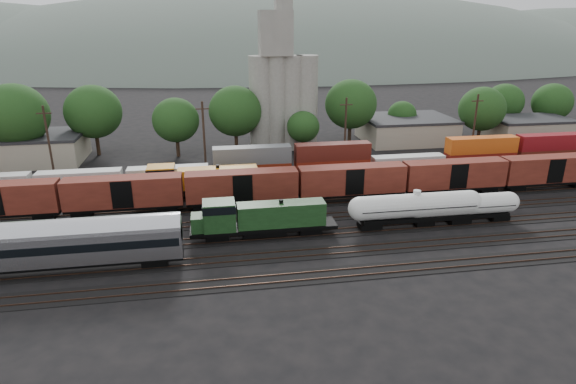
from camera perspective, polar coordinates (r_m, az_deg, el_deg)
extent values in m
plane|color=black|center=(62.63, 1.53, -3.12)|extent=(600.00, 600.00, 0.00)
cube|color=black|center=(49.47, 4.89, -9.75)|extent=(180.00, 3.20, 0.08)
cube|color=#382319|center=(48.83, 5.10, -10.07)|extent=(180.00, 0.08, 0.16)
cube|color=#382319|center=(50.04, 4.69, -9.27)|extent=(180.00, 0.08, 0.16)
cube|color=black|center=(53.75, 3.58, -7.17)|extent=(180.00, 3.20, 0.08)
cube|color=#382319|center=(53.09, 3.75, -7.44)|extent=(180.00, 0.08, 0.16)
cube|color=#382319|center=(54.33, 3.41, -6.76)|extent=(180.00, 0.08, 0.16)
cube|color=black|center=(58.13, 2.47, -4.98)|extent=(180.00, 3.20, 0.08)
cube|color=#382319|center=(57.46, 2.62, -5.20)|extent=(180.00, 0.08, 0.16)
cube|color=#382319|center=(58.74, 2.33, -4.62)|extent=(180.00, 0.08, 0.16)
cube|color=black|center=(62.62, 1.53, -3.09)|extent=(180.00, 3.20, 0.08)
cube|color=#382319|center=(61.94, 1.66, -3.28)|extent=(180.00, 0.08, 0.16)
cube|color=#382319|center=(63.23, 1.41, -2.78)|extent=(180.00, 0.08, 0.16)
cube|color=black|center=(67.17, 0.72, -1.46)|extent=(180.00, 3.20, 0.08)
cube|color=#382319|center=(66.48, 0.83, -1.61)|extent=(180.00, 0.08, 0.16)
cube|color=#382319|center=(67.80, 0.61, -1.18)|extent=(180.00, 0.08, 0.16)
cube|color=black|center=(71.78, 0.01, -0.03)|extent=(180.00, 3.20, 0.08)
cube|color=#382319|center=(71.09, 0.11, -0.17)|extent=(180.00, 0.08, 0.16)
cube|color=#382319|center=(72.42, -0.08, 0.22)|extent=(180.00, 0.08, 0.16)
cube|color=black|center=(76.45, -0.61, 1.22)|extent=(180.00, 3.20, 0.08)
cube|color=#382319|center=(75.75, -0.53, 1.10)|extent=(180.00, 0.08, 0.16)
cube|color=#382319|center=(77.09, -0.69, 1.44)|extent=(180.00, 0.08, 0.16)
cube|color=black|center=(56.81, -2.86, -4.19)|extent=(17.17, 2.93, 0.40)
cube|color=black|center=(57.00, -2.85, -4.61)|extent=(5.05, 2.22, 0.81)
cube|color=#183A18|center=(56.45, -0.80, -2.60)|extent=(10.30, 2.42, 2.73)
cube|color=#183A18|center=(55.78, -8.15, -2.75)|extent=(3.64, 2.93, 3.33)
cube|color=black|center=(55.39, -8.21, -1.74)|extent=(3.74, 3.03, 0.91)
cube|color=#183A18|center=(56.10, -10.57, -3.61)|extent=(1.62, 2.42, 1.82)
cylinder|color=black|center=(55.89, -0.81, -1.16)|extent=(0.50, 0.50, 0.50)
cube|color=black|center=(56.79, -8.38, -5.13)|extent=(2.63, 2.02, 0.71)
cube|color=black|center=(57.90, 2.58, -4.42)|extent=(2.63, 2.02, 0.71)
cylinder|color=silver|center=(61.07, 14.92, -1.52)|extent=(14.26, 2.94, 2.94)
sphere|color=silver|center=(58.56, 8.54, -1.97)|extent=(2.94, 2.94, 2.94)
sphere|color=silver|center=(64.27, 20.73, -1.09)|extent=(2.94, 2.94, 2.94)
cylinder|color=silver|center=(60.50, 15.06, -0.04)|extent=(0.91, 0.91, 0.51)
cube|color=black|center=(61.07, 14.92, -1.52)|extent=(14.58, 3.08, 0.08)
cube|color=black|center=(61.66, 14.79, -2.92)|extent=(13.77, 2.23, 0.51)
cube|color=black|center=(59.81, 9.62, -3.87)|extent=(2.63, 2.03, 0.71)
cube|color=black|center=(64.43, 19.49, -3.01)|extent=(2.63, 2.03, 0.71)
cylinder|color=silver|center=(63.97, 20.03, -1.42)|extent=(12.48, 2.57, 2.57)
sphere|color=silver|center=(61.20, 14.92, -1.81)|extent=(2.57, 2.57, 2.57)
sphere|color=silver|center=(67.21, 24.68, -1.05)|extent=(2.57, 2.57, 2.57)
cylinder|color=silver|center=(63.49, 20.19, -0.18)|extent=(0.80, 0.80, 0.44)
cube|color=black|center=(63.97, 20.03, -1.42)|extent=(12.76, 2.69, 0.07)
cube|color=black|center=(64.47, 19.89, -2.59)|extent=(12.05, 1.95, 0.44)
cube|color=black|center=(62.38, 15.72, -3.40)|extent=(2.30, 1.77, 0.62)
cube|color=black|center=(67.25, 23.65, -2.67)|extent=(2.30, 1.77, 0.62)
cube|color=silver|center=(53.63, -25.59, -5.96)|extent=(24.41, 2.95, 3.05)
cylinder|color=silver|center=(53.03, -25.84, -4.47)|extent=(24.41, 2.95, 2.95)
cube|color=black|center=(53.48, -25.65, -5.61)|extent=(23.92, 3.01, 0.85)
cube|color=black|center=(54.30, -25.34, -7.51)|extent=(24.41, 2.64, 0.41)
cube|color=black|center=(52.66, -15.45, -7.76)|extent=(2.64, 2.03, 0.71)
cube|color=black|center=(70.48, -10.06, 0.40)|extent=(18.83, 3.03, 0.42)
cube|color=black|center=(70.63, -10.04, 0.04)|extent=(5.23, 2.30, 0.84)
cube|color=#C77711|center=(69.96, -8.29, 1.76)|extent=(11.30, 2.51, 2.82)
cube|color=#C77711|center=(70.20, -14.76, 1.63)|extent=(3.77, 3.03, 3.45)
cube|color=black|center=(69.88, -14.84, 2.48)|extent=(3.87, 3.14, 0.94)
cube|color=#C77711|center=(70.75, -16.83, 0.90)|extent=(1.67, 2.51, 1.88)
cylinder|color=black|center=(69.50, -8.35, 2.99)|extent=(0.52, 0.52, 0.52)
cube|color=black|center=(71.07, -14.88, -0.39)|extent=(2.72, 2.09, 0.73)
cube|color=black|center=(70.85, -5.16, 0.15)|extent=(2.72, 2.09, 0.73)
cube|color=black|center=(66.79, -18.71, -1.61)|extent=(15.00, 2.60, 0.40)
cube|color=#5D2016|center=(66.09, -18.91, 0.08)|extent=(15.00, 2.90, 3.80)
cube|color=black|center=(65.94, -5.42, -0.89)|extent=(15.00, 2.60, 0.40)
cube|color=#5D2016|center=(65.23, -5.48, 0.84)|extent=(15.00, 2.90, 3.80)
cube|color=black|center=(68.62, 7.50, -0.13)|extent=(15.00, 2.60, 0.40)
cube|color=#5D2016|center=(67.94, 7.58, 1.53)|extent=(15.00, 2.90, 3.80)
cube|color=black|center=(74.46, 18.92, 0.54)|extent=(15.00, 2.60, 0.40)
cube|color=#5D2016|center=(73.84, 19.10, 2.08)|extent=(15.00, 2.90, 3.80)
cube|color=black|center=(82.79, 28.37, 1.09)|extent=(15.00, 2.60, 0.40)
cube|color=#5D2016|center=(82.23, 28.61, 2.47)|extent=(15.00, 2.90, 3.80)
cube|color=black|center=(76.30, -0.61, 1.55)|extent=(160.00, 2.60, 0.60)
cube|color=silver|center=(77.40, -23.45, 1.38)|extent=(12.00, 2.40, 2.60)
cube|color=silver|center=(75.26, -13.98, 1.96)|extent=(12.00, 2.40, 2.60)
cube|color=maroon|center=(75.26, -4.23, 2.51)|extent=(12.00, 2.40, 2.60)
cube|color=#585A5D|center=(74.53, -4.29, 4.42)|extent=(12.00, 2.40, 2.60)
cube|color=maroon|center=(77.40, 5.25, 2.97)|extent=(12.00, 2.40, 2.60)
cube|color=#521913|center=(76.70, 5.31, 4.83)|extent=(12.00, 2.40, 2.60)
cube|color=silver|center=(81.53, 14.00, 3.32)|extent=(12.00, 2.40, 2.60)
cube|color=maroon|center=(87.35, 21.76, 3.57)|extent=(12.00, 2.40, 2.60)
cube|color=#C45014|center=(86.72, 21.98, 5.22)|extent=(12.00, 2.40, 2.60)
cube|color=#541D13|center=(94.55, 28.44, 3.74)|extent=(12.00, 2.40, 2.60)
cube|color=maroon|center=(93.97, 28.70, 5.26)|extent=(12.00, 2.40, 2.60)
cylinder|color=gray|center=(94.42, -3.26, 10.37)|extent=(4.40, 4.40, 18.00)
cylinder|color=gray|center=(94.79, -1.43, 10.44)|extent=(4.40, 4.40, 18.00)
cylinder|color=gray|center=(95.26, 0.39, 10.49)|extent=(4.40, 4.40, 18.00)
cylinder|color=gray|center=(95.81, 2.19, 10.53)|extent=(4.40, 4.40, 18.00)
cube|color=gray|center=(93.57, -1.50, 18.32)|extent=(6.00, 5.00, 8.00)
cube|color=gray|center=(93.80, -0.55, 21.38)|extent=(3.00, 3.00, 4.00)
cube|color=#9E937F|center=(99.19, -29.26, 4.37)|extent=(22.00, 12.00, 4.60)
cube|color=#232326|center=(98.65, -29.51, 5.80)|extent=(22.44, 12.24, 0.50)
cube|color=#9E937F|center=(105.52, 13.79, 7.13)|extent=(18.00, 14.00, 4.60)
cube|color=#232326|center=(105.02, 13.91, 8.49)|extent=(18.36, 14.28, 0.50)
cube|color=#9E937F|center=(113.57, 26.55, 6.49)|extent=(16.00, 10.00, 4.60)
cube|color=#232326|center=(113.10, 26.75, 7.74)|extent=(16.32, 10.20, 0.50)
cylinder|color=black|center=(97.06, -28.93, 3.99)|extent=(0.70, 0.70, 4.12)
ellipsoid|color=#204519|center=(95.71, -29.61, 7.97)|extent=(11.18, 11.18, 10.59)
cylinder|color=black|center=(98.38, -21.60, 5.18)|extent=(0.70, 0.70, 3.80)
ellipsoid|color=#204519|center=(97.13, -22.08, 8.82)|extent=(10.33, 10.33, 9.78)
cylinder|color=black|center=(93.12, -12.91, 5.10)|extent=(0.70, 0.70, 3.16)
ellipsoid|color=#204519|center=(91.97, -13.17, 8.30)|extent=(8.59, 8.59, 8.13)
cylinder|color=black|center=(94.06, -6.14, 5.80)|extent=(0.70, 0.70, 3.69)
ellipsoid|color=#204519|center=(92.77, -6.28, 9.51)|extent=(10.01, 10.01, 9.48)
cylinder|color=black|center=(93.80, 1.79, 5.43)|extent=(0.70, 0.70, 2.30)
ellipsoid|color=#204519|center=(92.91, 1.81, 7.74)|extent=(6.25, 6.25, 5.92)
cylinder|color=black|center=(100.22, 7.29, 6.66)|extent=(0.70, 0.70, 3.83)
ellipsoid|color=#204519|center=(98.98, 7.45, 10.29)|extent=(10.38, 10.38, 9.84)
cylinder|color=black|center=(108.63, 13.20, 6.90)|extent=(0.70, 0.70, 2.28)
ellipsoid|color=#204519|center=(107.87, 13.36, 8.88)|extent=(6.19, 6.19, 5.87)
cylinder|color=black|center=(106.69, 21.62, 6.11)|extent=(0.70, 0.70, 3.40)
ellipsoid|color=#204519|center=(105.63, 22.01, 9.12)|extent=(9.23, 9.23, 8.75)
cylinder|color=black|center=(121.26, 23.90, 7.25)|extent=(0.70, 0.70, 3.15)
ellipsoid|color=#204519|center=(120.37, 24.24, 9.70)|extent=(8.55, 8.55, 8.10)
cylinder|color=black|center=(125.05, 28.42, 6.91)|extent=(0.70, 0.70, 3.20)
ellipsoid|color=#204519|center=(124.18, 28.83, 9.31)|extent=(8.67, 8.67, 8.22)
cylinder|color=black|center=(84.44, -26.46, 5.13)|extent=(0.36, 0.36, 12.00)
cube|color=black|center=(83.53, -26.96, 8.31)|extent=(2.20, 0.18, 0.18)
cylinder|color=black|center=(80.72, -9.91, 6.33)|extent=(0.36, 0.36, 12.00)
cube|color=black|center=(79.77, -10.11, 9.68)|extent=(2.20, 0.18, 0.18)
cylinder|color=black|center=(83.99, 6.79, 7.00)|extent=(0.36, 0.36, 12.00)
cube|color=black|center=(83.07, 6.93, 10.23)|extent=(2.20, 0.18, 0.18)
cylinder|color=black|center=(93.51, 21.18, 7.12)|extent=(0.36, 0.36, 12.00)
cube|color=black|center=(92.69, 21.55, 10.00)|extent=(2.20, 0.18, 0.18)
ellipsoid|color=#59665B|center=(324.16, -0.35, 11.41)|extent=(520.00, 286.00, 130.00)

